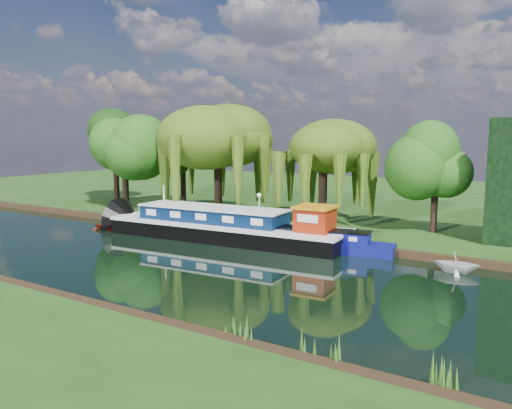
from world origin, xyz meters
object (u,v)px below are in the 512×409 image
Objects in this scene: dutch_barge at (226,227)px; narrowboat at (313,241)px; white_cruiser at (456,273)px; red_dinghy at (111,230)px.

dutch_barge is 1.73× the size of narrowboat.
white_cruiser is at bearing -14.91° from narrowboat.
red_dinghy is 1.26× the size of white_cruiser.
narrowboat is 3.50× the size of red_dinghy.
red_dinghy is (-9.90, -1.65, -0.93)m from dutch_barge.
dutch_barge is at bearing -76.26° from red_dinghy.
dutch_barge reaches higher than narrowboat.
narrowboat is 16.64m from red_dinghy.
dutch_barge is 6.62m from narrowboat.
white_cruiser is at bearing -5.14° from dutch_barge.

